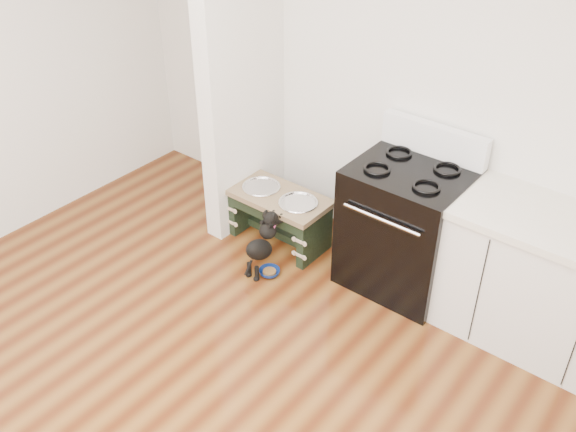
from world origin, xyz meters
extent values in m
plane|color=silver|center=(0.00, 2.50, 1.35)|extent=(5.00, 0.00, 5.00)
cube|color=silver|center=(-1.18, 2.10, 1.35)|extent=(0.15, 0.80, 2.70)
cube|color=black|center=(0.25, 2.15, 0.46)|extent=(0.76, 0.65, 0.92)
cube|color=black|center=(0.25, 1.84, 0.40)|extent=(0.58, 0.02, 0.50)
cylinder|color=silver|center=(0.25, 1.80, 0.72)|extent=(0.56, 0.02, 0.02)
cube|color=white|center=(0.25, 2.43, 1.03)|extent=(0.76, 0.08, 0.22)
torus|color=black|center=(0.07, 2.01, 0.93)|extent=(0.18, 0.18, 0.02)
torus|color=black|center=(0.43, 2.01, 0.93)|extent=(0.18, 0.18, 0.02)
torus|color=black|center=(0.07, 2.29, 0.93)|extent=(0.18, 0.18, 0.02)
torus|color=black|center=(0.43, 2.29, 0.93)|extent=(0.18, 0.18, 0.02)
cube|color=silver|center=(1.23, 2.18, 0.43)|extent=(1.20, 0.60, 0.86)
cube|color=beige|center=(1.23, 2.18, 0.89)|extent=(1.24, 0.64, 0.05)
cube|color=black|center=(1.23, 1.92, 0.05)|extent=(1.20, 0.06, 0.10)
cube|color=black|center=(-1.07, 1.98, 0.19)|extent=(0.06, 0.37, 0.38)
cube|color=black|center=(-0.39, 1.98, 0.19)|extent=(0.06, 0.37, 0.38)
cube|color=black|center=(-0.73, 1.81, 0.33)|extent=(0.62, 0.03, 0.10)
cube|color=black|center=(-0.73, 1.98, 0.06)|extent=(0.62, 0.06, 0.06)
cube|color=brown|center=(-0.73, 1.98, 0.40)|extent=(0.78, 0.41, 0.04)
cylinder|color=silver|center=(-0.91, 1.98, 0.41)|extent=(0.27, 0.27, 0.05)
cylinder|color=silver|center=(-0.55, 1.98, 0.41)|extent=(0.27, 0.27, 0.05)
torus|color=silver|center=(-0.91, 1.98, 0.43)|extent=(0.30, 0.30, 0.02)
torus|color=silver|center=(-0.55, 1.98, 0.43)|extent=(0.30, 0.30, 0.02)
cylinder|color=black|center=(-0.63, 1.51, 0.06)|extent=(0.03, 0.03, 0.12)
cylinder|color=black|center=(-0.56, 1.51, 0.06)|extent=(0.03, 0.03, 0.12)
sphere|color=black|center=(-0.63, 1.50, 0.01)|extent=(0.04, 0.04, 0.04)
sphere|color=black|center=(-0.56, 1.50, 0.01)|extent=(0.04, 0.04, 0.04)
ellipsoid|color=black|center=(-0.59, 1.58, 0.21)|extent=(0.14, 0.32, 0.28)
sphere|color=black|center=(-0.59, 1.68, 0.32)|extent=(0.13, 0.13, 0.13)
sphere|color=black|center=(-0.59, 1.72, 0.41)|extent=(0.11, 0.11, 0.11)
sphere|color=black|center=(-0.63, 1.79, 0.41)|extent=(0.04, 0.04, 0.04)
sphere|color=black|center=(-0.56, 1.79, 0.41)|extent=(0.04, 0.04, 0.04)
cylinder|color=black|center=(-0.59, 1.46, 0.12)|extent=(0.02, 0.09, 0.10)
torus|color=#BF386F|center=(-0.59, 1.70, 0.37)|extent=(0.10, 0.07, 0.10)
imported|color=navy|center=(-0.52, 1.60, 0.02)|extent=(0.16, 0.16, 0.05)
cylinder|color=#4F3216|center=(-0.52, 1.60, 0.03)|extent=(0.10, 0.10, 0.02)
camera|label=1|loc=(1.87, -1.18, 3.02)|focal=40.00mm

